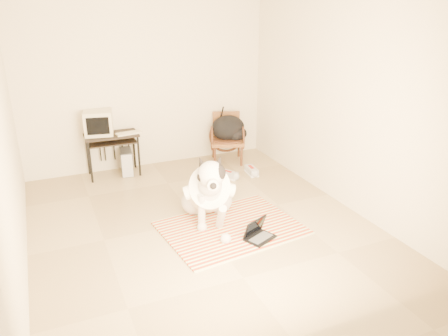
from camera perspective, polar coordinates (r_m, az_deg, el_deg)
floor at (r=5.59m, az=-3.43°, el=-6.93°), size 4.50×4.50×0.00m
wall_back at (r=7.20m, az=-10.04°, el=10.68°), size 4.50×0.00×4.50m
wall_front at (r=3.18m, az=10.30°, el=-3.07°), size 4.50×0.00×4.50m
wall_left at (r=4.83m, az=-26.71°, el=3.44°), size 0.00×4.50×4.50m
wall_right at (r=6.05m, az=14.52°, el=8.31°), size 0.00×4.50×4.50m
rug at (r=5.41m, az=0.92°, el=-7.82°), size 1.74×1.41×0.02m
dog at (r=5.44m, az=-2.05°, el=-3.13°), size 0.71×1.39×1.00m
laptop at (r=5.17m, az=4.47°, el=-8.50°), size 0.41×0.37×0.24m
computer_desk at (r=7.00m, az=-14.44°, el=3.52°), size 0.82×0.47×0.67m
crt_monitor at (r=6.99m, az=-16.09°, el=5.72°), size 0.48×0.47×0.37m
desk_keyboard at (r=6.94m, az=-12.29°, el=4.47°), size 0.41×0.20×0.03m
pc_tower at (r=7.16m, az=-12.61°, el=0.80°), size 0.23×0.44×0.39m
rattan_chair at (r=7.47m, az=0.38°, el=3.98°), size 0.69×0.67×0.82m
backpack at (r=7.42m, az=0.73°, el=5.13°), size 0.58×0.49×0.42m
sneaker_left at (r=6.85m, az=0.59°, el=-0.91°), size 0.26×0.34×0.11m
sneaker_right at (r=7.01m, az=3.61°, el=-0.39°), size 0.16×0.34×0.11m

